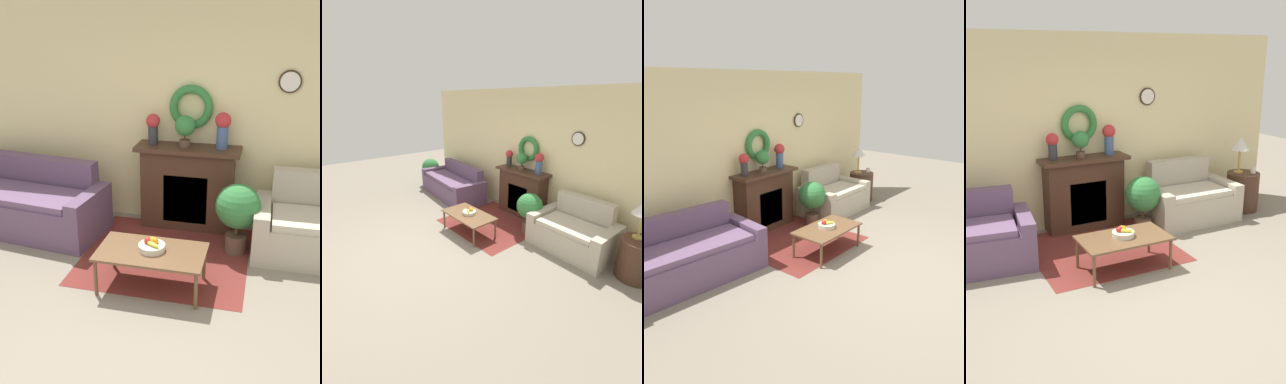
# 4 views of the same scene
# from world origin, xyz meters

# --- Properties ---
(ground_plane) EXTENTS (16.00, 16.00, 0.00)m
(ground_plane) POSITION_xyz_m (0.00, 0.00, 0.00)
(ground_plane) COLOR gray
(floor_rug) EXTENTS (1.80, 1.69, 0.01)m
(floor_rug) POSITION_xyz_m (-0.02, 1.69, 0.00)
(floor_rug) COLOR maroon
(floor_rug) RESTS_ON ground_plane
(wall_back) EXTENTS (6.80, 0.16, 2.70)m
(wall_back) POSITION_xyz_m (0.00, 2.70, 1.35)
(wall_back) COLOR beige
(wall_back) RESTS_ON ground_plane
(fireplace) EXTENTS (1.25, 0.41, 1.04)m
(fireplace) POSITION_xyz_m (0.06, 2.49, 0.53)
(fireplace) COLOR #42281C
(fireplace) RESTS_ON ground_plane
(loveseat_right) EXTENTS (1.37, 0.86, 0.88)m
(loveseat_right) POSITION_xyz_m (1.58, 2.12, 0.30)
(loveseat_right) COLOR #B2A893
(loveseat_right) RESTS_ON ground_plane
(coffee_table) EXTENTS (1.04, 0.59, 0.40)m
(coffee_table) POSITION_xyz_m (-0.02, 1.06, 0.37)
(coffee_table) COLOR brown
(coffee_table) RESTS_ON ground_plane
(fruit_bowl) EXTENTS (0.26, 0.26, 0.12)m
(fruit_bowl) POSITION_xyz_m (-0.02, 1.08, 0.45)
(fruit_bowl) COLOR beige
(fruit_bowl) RESTS_ON coffee_table
(side_table_by_loveseat) EXTENTS (0.51, 0.51, 0.61)m
(side_table_by_loveseat) POSITION_xyz_m (2.61, 2.10, 0.31)
(side_table_by_loveseat) COLOR #42281C
(side_table_by_loveseat) RESTS_ON ground_plane
(table_lamp) EXTENTS (0.30, 0.30, 0.57)m
(table_lamp) POSITION_xyz_m (2.54, 2.15, 1.06)
(table_lamp) COLOR #B28E42
(table_lamp) RESTS_ON side_table_by_loveseat
(mug) EXTENTS (0.08, 0.08, 0.09)m
(mug) POSITION_xyz_m (2.72, 2.01, 0.66)
(mug) COLOR silver
(mug) RESTS_ON side_table_by_loveseat
(vase_on_mantel_left) EXTENTS (0.17, 0.17, 0.37)m
(vase_on_mantel_left) POSITION_xyz_m (-0.37, 2.50, 1.26)
(vase_on_mantel_left) COLOR #2D2D33
(vase_on_mantel_left) RESTS_ON fireplace
(vase_on_mantel_right) EXTENTS (0.19, 0.19, 0.42)m
(vase_on_mantel_right) POSITION_xyz_m (0.45, 2.50, 1.29)
(vase_on_mantel_right) COLOR #3D5684
(vase_on_mantel_right) RESTS_ON fireplace
(potted_plant_on_mantel) EXTENTS (0.24, 0.24, 0.37)m
(potted_plant_on_mantel) POSITION_xyz_m (0.02, 2.48, 1.28)
(potted_plant_on_mantel) COLOR brown
(potted_plant_on_mantel) RESTS_ON fireplace
(potted_plant_floor_by_loveseat) EXTENTS (0.49, 0.49, 0.81)m
(potted_plant_floor_by_loveseat) POSITION_xyz_m (0.72, 1.96, 0.52)
(potted_plant_floor_by_loveseat) COLOR brown
(potted_plant_floor_by_loveseat) RESTS_ON ground_plane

